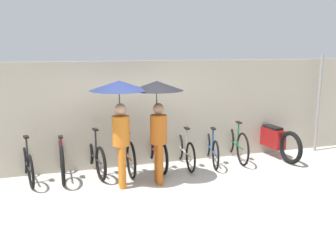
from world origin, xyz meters
The scene contains 14 objects.
ground_plane centered at (0.00, 0.00, 0.00)m, with size 30.00×30.00×0.00m, color #B7B2A8.
back_wall centered at (0.00, 2.03, 1.15)m, with size 13.55×0.12×2.30m.
parked_bicycle_0 centered at (-2.29, 1.67, 0.35)m, with size 0.45×1.60×0.99m.
parked_bicycle_1 centered at (-1.64, 1.68, 0.40)m, with size 0.44×1.75×1.03m.
parked_bicycle_2 centered at (-0.98, 1.72, 0.36)m, with size 0.44×1.71×1.04m.
parked_bicycle_3 centered at (-0.33, 1.67, 0.40)m, with size 0.44×1.80×1.11m.
parked_bicycle_4 centered at (0.33, 1.71, 0.39)m, with size 0.44×1.78×1.09m.
parked_bicycle_5 centered at (0.98, 1.62, 0.35)m, with size 0.44×1.61×0.99m.
parked_bicycle_6 centered at (1.64, 1.63, 0.35)m, with size 0.57×1.64×1.08m.
parked_bicycle_7 centered at (2.29, 1.70, 0.39)m, with size 0.46×1.72×1.05m.
pedestrian_leading centered at (-0.59, 0.85, 1.60)m, with size 1.09×1.09×1.99m.
pedestrian_center centered at (0.12, 0.81, 1.56)m, with size 1.01×1.01×1.97m.
motorcycle centered at (3.26, 1.66, 0.42)m, with size 0.58×2.12×0.94m.
awning_pole centered at (4.59, 1.72, 1.21)m, with size 0.07×0.07×2.43m.
Camera 1 is at (-1.88, -5.86, 2.57)m, focal length 40.00 mm.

